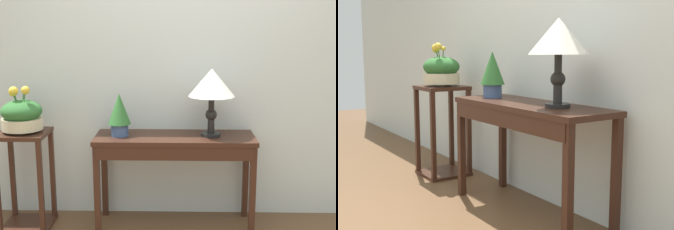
% 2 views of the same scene
% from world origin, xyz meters
% --- Properties ---
extents(back_wall_with_art, '(9.00, 0.10, 2.80)m').
position_xyz_m(back_wall_with_art, '(0.00, 1.46, 1.40)').
color(back_wall_with_art, silver).
rests_on(back_wall_with_art, ground).
extents(console_table, '(1.22, 0.42, 0.73)m').
position_xyz_m(console_table, '(-0.05, 1.14, 0.63)').
color(console_table, '#381E14').
rests_on(console_table, ground).
extents(table_lamp, '(0.35, 0.35, 0.51)m').
position_xyz_m(table_lamp, '(0.22, 1.16, 1.12)').
color(table_lamp, black).
rests_on(table_lamp, console_table).
extents(potted_plant_on_console, '(0.17, 0.17, 0.33)m').
position_xyz_m(potted_plant_on_console, '(-0.47, 1.15, 0.91)').
color(potted_plant_on_console, '#3D5684').
rests_on(potted_plant_on_console, console_table).
extents(pedestal_stand_left, '(0.37, 0.37, 0.77)m').
position_xyz_m(pedestal_stand_left, '(-1.20, 1.11, 0.38)').
color(pedestal_stand_left, '#381E14').
rests_on(pedestal_stand_left, ground).
extents(planter_bowl_wide, '(0.30, 0.30, 0.36)m').
position_xyz_m(planter_bowl_wide, '(-1.20, 1.11, 0.90)').
color(planter_bowl_wide, beige).
rests_on(planter_bowl_wide, pedestal_stand_left).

